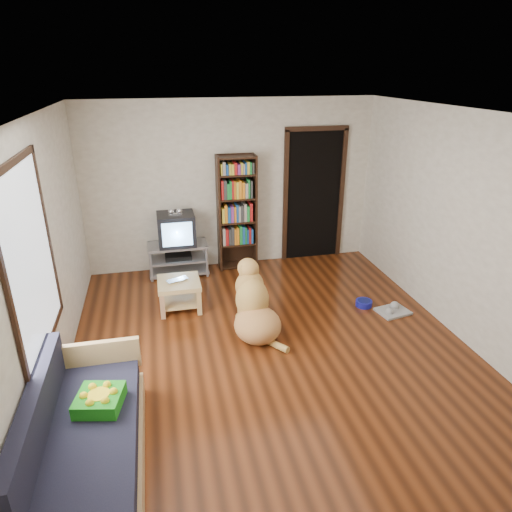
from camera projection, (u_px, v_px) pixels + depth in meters
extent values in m
plane|color=#5F2910|center=(270.00, 345.00, 5.32)|extent=(5.00, 5.00, 0.00)
plane|color=white|center=(274.00, 113.00, 4.32)|extent=(5.00, 5.00, 0.00)
plane|color=silver|center=(231.00, 186.00, 7.08)|extent=(4.50, 0.00, 4.50)
plane|color=silver|center=(383.00, 394.00, 2.57)|extent=(4.50, 0.00, 4.50)
plane|color=silver|center=(45.00, 260.00, 4.37)|extent=(0.00, 5.00, 5.00)
plane|color=silver|center=(460.00, 226.00, 5.28)|extent=(0.00, 5.00, 5.00)
cube|color=#25991C|center=(100.00, 400.00, 3.74)|extent=(0.42, 0.42, 0.12)
imported|color=silver|center=(179.00, 281.00, 5.97)|extent=(0.33, 0.27, 0.02)
cylinder|color=navy|center=(364.00, 303.00, 6.19)|extent=(0.22, 0.22, 0.08)
cube|color=#A1A1A1|center=(393.00, 311.00, 6.03)|extent=(0.45, 0.39, 0.03)
cube|color=white|center=(31.00, 260.00, 3.84)|extent=(0.02, 1.30, 1.60)
cube|color=black|center=(11.00, 163.00, 3.53)|extent=(0.03, 1.42, 0.06)
cube|color=black|center=(48.00, 343.00, 4.16)|extent=(0.03, 1.42, 0.06)
cube|color=black|center=(9.00, 298.00, 3.22)|extent=(0.03, 0.06, 1.70)
cube|color=black|center=(47.00, 233.00, 4.48)|extent=(0.03, 0.06, 1.70)
cube|color=black|center=(313.00, 196.00, 7.43)|extent=(0.90, 0.02, 2.10)
cube|color=black|center=(285.00, 198.00, 7.32)|extent=(0.07, 0.05, 2.14)
cube|color=black|center=(341.00, 195.00, 7.52)|extent=(0.07, 0.05, 2.14)
cube|color=black|center=(317.00, 128.00, 7.00)|extent=(1.03, 0.05, 0.07)
cube|color=#99999E|center=(177.00, 245.00, 6.98)|extent=(0.90, 0.45, 0.04)
cube|color=#99999E|center=(178.00, 259.00, 7.07)|extent=(0.86, 0.42, 0.03)
cube|color=#99999E|center=(179.00, 270.00, 7.15)|extent=(0.90, 0.45, 0.04)
cylinder|color=#99999E|center=(151.00, 266.00, 6.81)|extent=(0.04, 0.04, 0.50)
cylinder|color=#99999E|center=(207.00, 262.00, 6.98)|extent=(0.04, 0.04, 0.50)
cylinder|color=#99999E|center=(151.00, 256.00, 7.17)|extent=(0.04, 0.04, 0.50)
cylinder|color=#99999E|center=(204.00, 252.00, 7.34)|extent=(0.04, 0.04, 0.50)
cube|color=black|center=(178.00, 256.00, 7.05)|extent=(0.40, 0.30, 0.07)
cube|color=black|center=(176.00, 229.00, 6.88)|extent=(0.55, 0.48, 0.48)
cube|color=black|center=(176.00, 225.00, 7.06)|extent=(0.40, 0.14, 0.36)
cube|color=#8CBFF2|center=(177.00, 234.00, 6.66)|extent=(0.44, 0.02, 0.36)
cube|color=silver|center=(175.00, 214.00, 6.74)|extent=(0.20, 0.07, 0.02)
sphere|color=silver|center=(171.00, 212.00, 6.71)|extent=(0.09, 0.09, 0.09)
sphere|color=silver|center=(179.00, 211.00, 6.74)|extent=(0.09, 0.09, 0.09)
cube|color=black|center=(219.00, 214.00, 7.04)|extent=(0.03, 0.30, 1.80)
cube|color=black|center=(255.00, 212.00, 7.15)|extent=(0.03, 0.30, 1.80)
cube|color=black|center=(235.00, 211.00, 7.22)|extent=(0.60, 0.02, 1.80)
cube|color=black|center=(238.00, 264.00, 7.43)|extent=(0.56, 0.28, 0.02)
cube|color=black|center=(237.00, 243.00, 7.29)|extent=(0.56, 0.28, 0.03)
cube|color=black|center=(237.00, 221.00, 7.15)|extent=(0.56, 0.28, 0.02)
cube|color=black|center=(237.00, 198.00, 7.00)|extent=(0.56, 0.28, 0.02)
cube|color=black|center=(236.00, 174.00, 6.86)|extent=(0.56, 0.28, 0.02)
cube|color=black|center=(236.00, 157.00, 6.76)|extent=(0.56, 0.28, 0.02)
cube|color=tan|center=(93.00, 458.00, 3.65)|extent=(0.80, 1.80, 0.22)
cube|color=#1E1E2D|center=(89.00, 437.00, 3.57)|extent=(0.74, 1.74, 0.18)
cube|color=#1E1E2D|center=(36.00, 417.00, 3.39)|extent=(0.12, 1.74, 0.40)
cube|color=tan|center=(96.00, 356.00, 4.28)|extent=(0.80, 0.06, 0.30)
cube|color=tan|center=(179.00, 283.00, 6.01)|extent=(0.55, 0.55, 0.06)
cube|color=tan|center=(180.00, 301.00, 6.12)|extent=(0.45, 0.45, 0.03)
cube|color=tan|center=(162.00, 307.00, 5.83)|extent=(0.06, 0.06, 0.34)
cube|color=#DAB66F|center=(199.00, 303.00, 5.93)|extent=(0.06, 0.06, 0.34)
cube|color=tan|center=(161.00, 290.00, 6.25)|extent=(0.06, 0.06, 0.34)
cube|color=tan|center=(196.00, 287.00, 6.35)|extent=(0.06, 0.06, 0.34)
ellipsoid|color=#BA8347|center=(258.00, 325.00, 5.41)|extent=(0.61, 0.65, 0.42)
ellipsoid|color=tan|center=(252.00, 300.00, 5.52)|extent=(0.43, 0.47, 0.55)
ellipsoid|color=#B79646|center=(250.00, 286.00, 5.57)|extent=(0.38, 0.35, 0.39)
ellipsoid|color=tan|center=(248.00, 268.00, 5.55)|extent=(0.28, 0.30, 0.24)
ellipsoid|color=tan|center=(245.00, 266.00, 5.67)|extent=(0.12, 0.22, 0.10)
sphere|color=black|center=(243.00, 263.00, 5.76)|extent=(0.05, 0.05, 0.05)
ellipsoid|color=#B88A46|center=(242.00, 271.00, 5.48)|extent=(0.07, 0.09, 0.17)
ellipsoid|color=#BA8047|center=(256.00, 269.00, 5.54)|extent=(0.07, 0.09, 0.17)
cylinder|color=tan|center=(241.00, 305.00, 5.76)|extent=(0.10, 0.14, 0.45)
cylinder|color=tan|center=(254.00, 303.00, 5.81)|extent=(0.10, 0.14, 0.45)
sphere|color=#B58045|center=(240.00, 317.00, 5.89)|extent=(0.12, 0.12, 0.12)
sphere|color=#B59645|center=(253.00, 315.00, 5.93)|extent=(0.12, 0.12, 0.12)
cylinder|color=tan|center=(275.00, 344.00, 5.29)|extent=(0.28, 0.37, 0.09)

